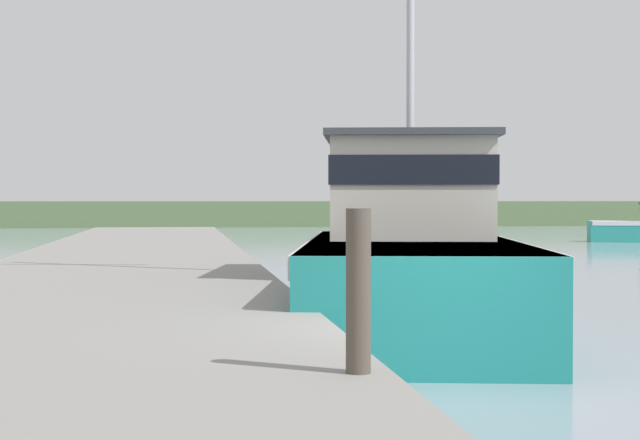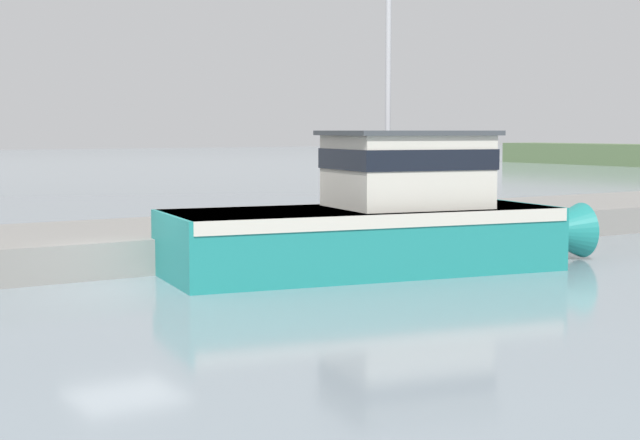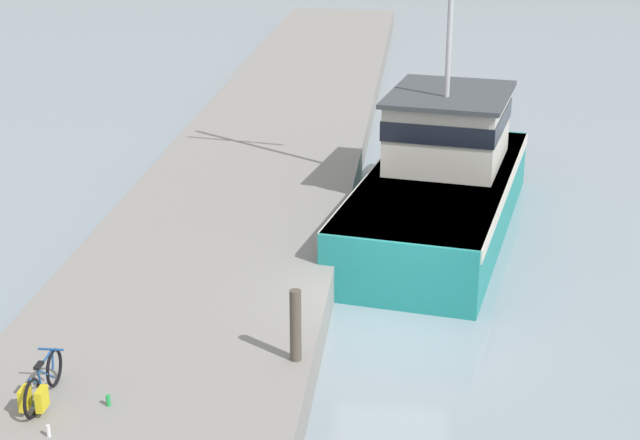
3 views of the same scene
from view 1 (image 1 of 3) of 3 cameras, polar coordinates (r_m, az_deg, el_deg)
The scene contains 5 objects.
ground_plane at distance 11.56m, azimuth 7.91°, elevation -10.42°, with size 320.00×320.00×0.00m, color #84939E.
dock_pier at distance 11.11m, azimuth -14.64°, elevation -8.59°, with size 6.02×80.00×0.89m, color gray.
far_shoreline at distance 89.34m, azimuth 13.61°, elevation 0.39°, with size 180.00×5.00×2.14m, color #567047.
fishing_boat_main at distance 17.95m, azimuth 5.27°, elevation -1.86°, with size 5.39×11.93×10.86m.
mooring_post at distance 8.13m, azimuth 2.25°, elevation -4.14°, with size 0.21×0.21×1.37m, color #51473D.
Camera 1 is at (-3.14, -10.88, 2.33)m, focal length 55.00 mm.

